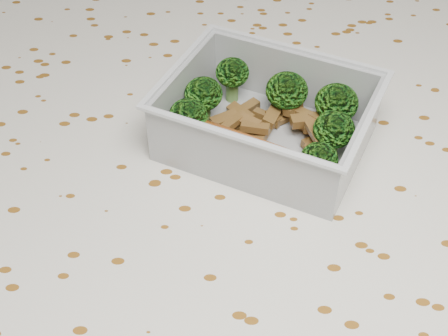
{
  "coord_description": "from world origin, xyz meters",
  "views": [
    {
      "loc": [
        0.01,
        -0.35,
        1.11
      ],
      "look_at": [
        -0.0,
        -0.01,
        0.78
      ],
      "focal_mm": 50.0,
      "sensor_mm": 36.0,
      "label": 1
    }
  ],
  "objects": [
    {
      "name": "sausage",
      "position": [
        0.02,
        0.01,
        0.78
      ],
      "size": [
        0.13,
        0.08,
        0.02
      ],
      "color": "#BF5A20",
      "rests_on": "lunch_container"
    },
    {
      "name": "meat_pile",
      "position": [
        0.04,
        0.06,
        0.77
      ],
      "size": [
        0.11,
        0.08,
        0.02
      ],
      "color": "brown",
      "rests_on": "lunch_container"
    },
    {
      "name": "broccoli_florets",
      "position": [
        0.04,
        0.06,
        0.79
      ],
      "size": [
        0.16,
        0.14,
        0.04
      ],
      "color": "#608C3F",
      "rests_on": "lunch_container"
    },
    {
      "name": "dining_table",
      "position": [
        0.0,
        0.0,
        0.67
      ],
      "size": [
        1.4,
        0.9,
        0.75
      ],
      "color": "brown",
      "rests_on": "ground"
    },
    {
      "name": "tablecloth",
      "position": [
        0.0,
        0.0,
        0.72
      ],
      "size": [
        1.46,
        0.96,
        0.19
      ],
      "color": "silver",
      "rests_on": "dining_table"
    },
    {
      "name": "lunch_container",
      "position": [
        0.03,
        0.05,
        0.78
      ],
      "size": [
        0.21,
        0.19,
        0.06
      ],
      "color": "silver",
      "rests_on": "tablecloth"
    }
  ]
}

